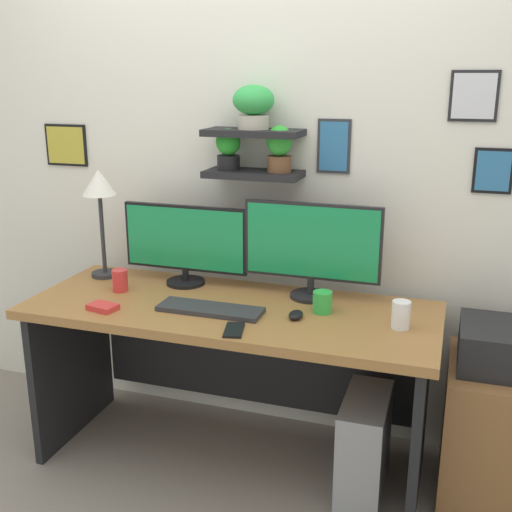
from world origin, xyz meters
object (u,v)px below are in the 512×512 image
object	(u,v)px
keyboard	(210,309)
monitor_left	(185,242)
desk	(235,345)
computer_tower_right	(364,445)
cell_phone	(234,330)
drawer_cabinet	(499,432)
computer_mouse	(296,315)
water_cup	(401,315)
printer	(509,348)
pen_cup	(120,280)
desk_lamp	(100,193)
scissors_tray	(103,307)
coffee_mug	(322,302)
monitor_right	(312,247)

from	to	relation	value
keyboard	monitor_left	bearing A→B (deg)	128.93
desk	computer_tower_right	size ratio (longest dim) A/B	4.08
cell_phone	drawer_cabinet	bearing A→B (deg)	7.17
keyboard	computer_mouse	world-z (taller)	computer_mouse
water_cup	printer	xyz separation A→B (m)	(0.41, 0.14, -0.14)
cell_phone	water_cup	distance (m)	0.65
cell_phone	pen_cup	world-z (taller)	pen_cup
monitor_left	pen_cup	xyz separation A→B (m)	(-0.24, -0.19, -0.15)
monitor_left	computer_tower_right	distance (m)	1.19
pen_cup	drawer_cabinet	xyz separation A→B (m)	(1.67, 0.09, -0.51)
desk	desk_lamp	bearing A→B (deg)	169.10
monitor_left	scissors_tray	xyz separation A→B (m)	(-0.19, -0.42, -0.19)
desk	cell_phone	size ratio (longest dim) A/B	12.49
coffee_mug	printer	size ratio (longest dim) A/B	0.24
keyboard	drawer_cabinet	world-z (taller)	keyboard
water_cup	computer_tower_right	world-z (taller)	water_cup
water_cup	scissors_tray	bearing A→B (deg)	-171.13
coffee_mug	scissors_tray	world-z (taller)	coffee_mug
printer	computer_tower_right	bearing A→B (deg)	-164.41
computer_mouse	pen_cup	distance (m)	0.85
printer	computer_tower_right	world-z (taller)	printer
desk_lamp	monitor_right	bearing A→B (deg)	1.22
cell_phone	computer_tower_right	xyz separation A→B (m)	(0.49, 0.22, -0.54)
monitor_left	computer_tower_right	world-z (taller)	monitor_left
monitor_right	coffee_mug	world-z (taller)	monitor_right
water_cup	monitor_right	bearing A→B (deg)	150.00
monitor_right	printer	world-z (taller)	monitor_right
desk	coffee_mug	bearing A→B (deg)	-0.98
desk	monitor_left	bearing A→B (deg)	151.85
desk_lamp	drawer_cabinet	bearing A→B (deg)	-2.43
desk	printer	xyz separation A→B (m)	(1.12, 0.06, 0.12)
coffee_mug	drawer_cabinet	distance (m)	0.90
desk_lamp	printer	distance (m)	1.91
water_cup	printer	size ratio (longest dim) A/B	0.29
keyboard	scissors_tray	xyz separation A→B (m)	(-0.44, -0.12, 0.00)
desk	scissors_tray	world-z (taller)	scissors_tray
computer_tower_right	desk_lamp	bearing A→B (deg)	170.36
keyboard	cell_phone	size ratio (longest dim) A/B	3.14
coffee_mug	pen_cup	world-z (taller)	pen_cup
desk	keyboard	world-z (taller)	keyboard
printer	drawer_cabinet	bearing A→B (deg)	-90.00
desk	computer_tower_right	bearing A→B (deg)	-8.10
scissors_tray	computer_tower_right	bearing A→B (deg)	9.29
monitor_right	printer	xyz separation A→B (m)	(0.82, -0.10, -0.31)
coffee_mug	printer	xyz separation A→B (m)	(0.74, 0.07, -0.13)
printer	pen_cup	bearing A→B (deg)	-176.86
cell_phone	printer	world-z (taller)	cell_phone
desk	printer	size ratio (longest dim) A/B	4.60
coffee_mug	cell_phone	bearing A→B (deg)	-132.91
drawer_cabinet	printer	xyz separation A→B (m)	(0.00, 0.00, 0.38)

